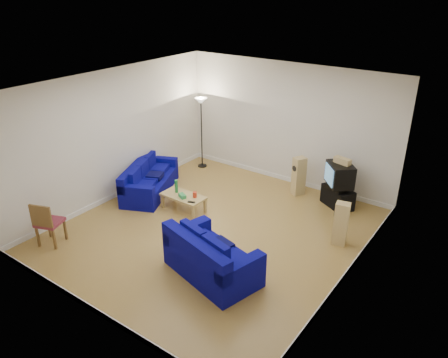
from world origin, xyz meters
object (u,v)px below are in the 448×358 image
Objects in this scene: tv_stand at (338,197)px; sofa_loveseat at (210,260)px; sofa_three_seat at (148,182)px; television at (340,175)px; coffee_table at (183,197)px.

sofa_loveseat is at bearing -71.84° from tv_stand.
sofa_three_seat is 4.79m from television.
tv_stand is (4.27, 2.13, -0.05)m from sofa_three_seat.
coffee_table is at bearing -93.56° from television.
coffee_table is 3.73m from tv_stand.
television is at bearing 37.77° from coffee_table.
sofa_loveseat reaches higher than sofa_three_seat.
sofa_loveseat is 2.52× the size of tv_stand.
tv_stand is at bearing 141.43° from television.
tv_stand is 0.93× the size of television.
coffee_table is 3.74m from television.
coffee_table is (1.35, -0.19, 0.04)m from sofa_three_seat.
tv_stand reaches higher than coffee_table.
coffee_table is at bearing 57.60° from sofa_three_seat.
sofa_three_seat is 2.61× the size of television.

